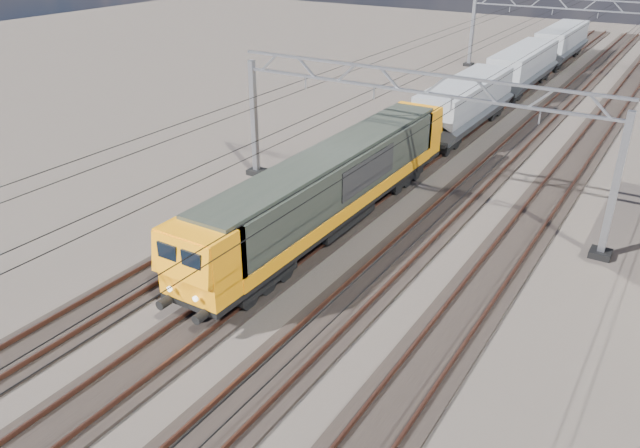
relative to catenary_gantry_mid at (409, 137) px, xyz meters
The scene contains 12 objects.
ground 5.59m from the catenary_gantry_mid, 90.00° to the right, with size 160.00×160.00×0.00m, color black.
track_outer_west 8.17m from the catenary_gantry_mid, 146.31° to the right, with size 2.60×140.00×0.30m.
track_loco 5.89m from the catenary_gantry_mid, 116.57° to the right, with size 2.60×140.00×0.30m.
track_inner_east 5.89m from the catenary_gantry_mid, 63.43° to the right, with size 2.60×140.00×0.30m.
track_outer_east 8.17m from the catenary_gantry_mid, 33.69° to the right, with size 2.60×140.00×0.30m.
catenary_gantry_mid is the anchor object (origin of this frame).
catenary_gantry_far 36.00m from the catenary_gantry_mid, 90.00° to the left, with size 19.90×0.90×7.11m.
overhead_wires 4.40m from the catenary_gantry_mid, 90.00° to the left, with size 12.03×140.00×0.53m.
locomotive 4.61m from the catenary_gantry_mid, 117.51° to the right, with size 2.76×21.10×3.62m.
hopper_wagon_lead 14.10m from the catenary_gantry_mid, 98.22° to the left, with size 3.38×13.00×3.25m.
hopper_wagon_mid 28.18m from the catenary_gantry_mid, 94.08° to the left, with size 3.38×13.00×3.25m.
hopper_wagon_third 42.34m from the catenary_gantry_mid, 92.71° to the left, with size 3.38×13.00×3.25m.
Camera 1 is at (11.76, -23.10, 13.36)m, focal length 35.00 mm.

